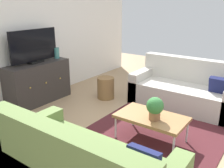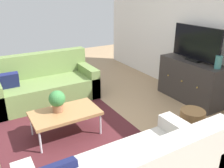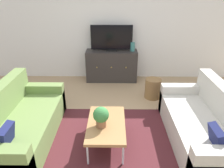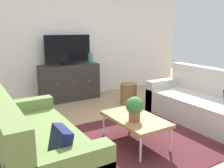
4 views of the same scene
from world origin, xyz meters
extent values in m
plane|color=tan|center=(0.00, 0.00, 0.00)|extent=(10.00, 10.00, 0.00)
cube|color=white|center=(0.00, 2.55, 1.35)|extent=(6.40, 0.12, 2.70)
cube|color=#4C1E23|center=(0.00, -0.15, 0.01)|extent=(2.50, 1.90, 0.01)
cube|color=olive|center=(-1.35, 0.74, 0.29)|extent=(0.87, 0.18, 0.58)
cube|color=#191E4C|center=(-1.30, -0.70, 0.54)|extent=(0.16, 0.30, 0.31)
cube|color=beige|center=(1.35, -0.10, 0.21)|extent=(0.87, 1.86, 0.42)
cube|color=beige|center=(1.68, -0.10, 0.43)|extent=(0.20, 1.86, 0.87)
cube|color=beige|center=(1.35, 0.74, 0.29)|extent=(0.87, 0.18, 0.58)
cube|color=#191E4C|center=(1.30, -0.70, 0.54)|extent=(0.17, 0.30, 0.32)
cube|color=#A37547|center=(-0.08, -0.18, 0.36)|extent=(0.56, 0.94, 0.04)
cylinder|color=silver|center=(-0.32, -0.61, 0.17)|extent=(0.03, 0.03, 0.34)
cylinder|color=silver|center=(0.16, -0.61, 0.17)|extent=(0.03, 0.03, 0.34)
cylinder|color=silver|center=(-0.32, 0.26, 0.17)|extent=(0.03, 0.03, 0.34)
cylinder|color=silver|center=(0.16, 0.26, 0.17)|extent=(0.03, 0.03, 0.34)
cylinder|color=#936042|center=(-0.15, -0.25, 0.43)|extent=(0.15, 0.15, 0.11)
sphere|color=#387A3D|center=(-0.15, -0.25, 0.58)|extent=(0.23, 0.23, 0.23)
cube|color=#332D2B|center=(-0.03, 2.27, 0.39)|extent=(1.26, 0.44, 0.77)
sphere|color=#B79338|center=(-0.38, 2.04, 0.43)|extent=(0.03, 0.03, 0.03)
sphere|color=#B79338|center=(-0.03, 2.04, 0.43)|extent=(0.03, 0.03, 0.03)
sphere|color=#B79338|center=(0.32, 2.04, 0.43)|extent=(0.03, 0.03, 0.03)
cube|color=black|center=(-0.03, 2.29, 0.79)|extent=(0.28, 0.16, 0.04)
cube|color=black|center=(-0.03, 2.29, 1.11)|extent=(1.00, 0.04, 0.58)
cylinder|color=teal|center=(0.48, 2.27, 0.88)|extent=(0.11, 0.11, 0.21)
cylinder|color=olive|center=(0.87, 1.33, 0.22)|extent=(0.34, 0.34, 0.43)
camera|label=1|loc=(-2.93, -1.55, 1.87)|focal=40.22mm
camera|label=2|loc=(2.80, -1.10, 1.98)|focal=38.03mm
camera|label=3|loc=(0.04, -2.75, 2.23)|focal=33.67mm
camera|label=4|loc=(-1.95, -2.65, 1.55)|focal=39.39mm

